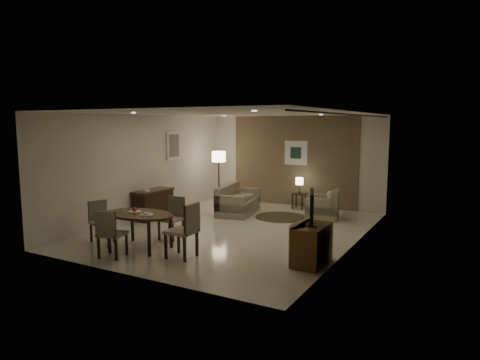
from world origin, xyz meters
The scene contains 31 objects.
room_shell centered at (0.00, 0.40, 1.35)m, with size 5.50×7.00×2.70m.
taupe_accent centered at (0.00, 3.48, 1.35)m, with size 3.96×0.03×2.70m, color brown.
curtain_wall centered at (2.68, 0.00, 1.32)m, with size 0.08×6.70×2.58m, color #BCAD93, non-canonical shape.
curtain_rod centered at (2.68, 0.00, 2.64)m, with size 0.03×0.03×6.80m, color black.
art_back_frame centered at (0.10, 3.46, 1.60)m, with size 0.72×0.03×0.72m, color silver.
art_back_canvas centered at (0.10, 3.44, 1.60)m, with size 0.34×0.01×0.34m, color #1B3127.
art_left_frame centered at (-2.72, 1.20, 1.85)m, with size 0.03×0.60×0.80m, color silver.
art_left_canvas centered at (-2.71, 1.20, 1.85)m, with size 0.01×0.46×0.64m, color gray.
downlight_nl centered at (-1.40, -1.80, 2.69)m, with size 0.10×0.10×0.01m, color white.
downlight_nr centered at (1.40, -1.80, 2.69)m, with size 0.10×0.10×0.01m, color white.
downlight_fl centered at (-1.40, 1.80, 2.69)m, with size 0.10×0.10×0.01m, color white.
downlight_fr centered at (1.40, 1.80, 2.69)m, with size 0.10×0.10×0.01m, color white.
console_desk centered at (-2.49, 0.00, 0.38)m, with size 0.48×1.20×0.75m, color #482D17, non-canonical shape.
telephone centered at (-2.49, -0.30, 0.80)m, with size 0.20×0.14×0.09m, color white, non-canonical shape.
tv_cabinet centered at (2.40, -1.50, 0.35)m, with size 0.48×0.90×0.70m, color brown, non-canonical shape.
flat_tv centered at (2.38, -1.50, 1.02)m, with size 0.06×0.88×0.60m, color black, non-canonical shape.
dining_table centered at (-0.92, -2.24, 0.35)m, with size 1.50×0.94×0.71m, color #482D17, non-canonical shape.
chair_near centered at (-0.97, -2.92, 0.45)m, with size 0.44×0.44×0.90m, color gray, non-canonical shape.
chair_far centered at (-0.80, -1.40, 0.45)m, with size 0.44×0.44×0.90m, color gray, non-canonical shape.
chair_left centered at (-1.90, -2.30, 0.43)m, with size 0.42×0.42×0.86m, color gray, non-canonical shape.
chair_right centered at (0.17, -2.33, 0.51)m, with size 0.50×0.50×1.03m, color gray, non-canonical shape.
plate_a centered at (-1.10, -2.19, 0.71)m, with size 0.26×0.26×0.02m, color white.
plate_b centered at (-0.70, -2.29, 0.71)m, with size 0.26×0.26×0.02m, color white.
fruit_apple centered at (-1.10, -2.19, 0.77)m, with size 0.09×0.09×0.09m, color #A82113.
napkin centered at (-0.70, -2.29, 0.74)m, with size 0.12×0.08×0.03m, color white.
round_rug centered at (0.39, 1.74, 0.01)m, with size 1.37×1.37×0.01m, color #443F26.
sofa centered at (-0.85, 1.63, 0.39)m, with size 0.83×1.66×0.78m, color gray, non-canonical shape.
armchair centered at (1.40, 2.11, 0.38)m, with size 0.84×0.80×0.75m, color gray, non-canonical shape.
side_table centered at (0.39, 3.04, 0.23)m, with size 0.37×0.37×0.47m, color black, non-canonical shape.
table_lamp centered at (0.39, 3.04, 0.72)m, with size 0.22×0.22×0.50m, color #FFEAC1, non-canonical shape.
floor_lamp centered at (-1.99, 2.44, 0.82)m, with size 0.41×0.41×1.64m, color #FFE5B7, non-canonical shape.
Camera 1 is at (4.85, -8.50, 2.47)m, focal length 32.00 mm.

